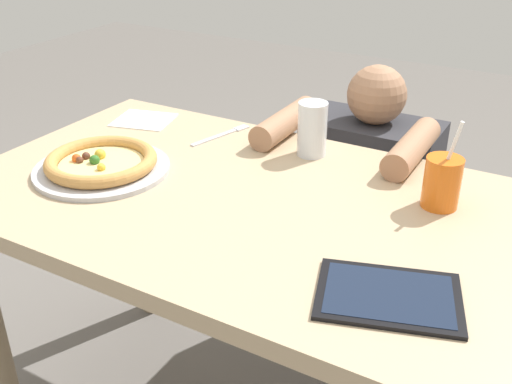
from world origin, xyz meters
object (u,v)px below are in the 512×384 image
(pizza_near, at_px, (101,164))
(drink_cup_colored, at_px, (442,182))
(fork, at_px, (223,134))
(tablet, at_px, (389,296))
(diner_seated, at_px, (364,223))
(water_cup_clear, at_px, (312,129))

(pizza_near, height_order, drink_cup_colored, drink_cup_colored)
(fork, bearing_deg, drink_cup_colored, -10.24)
(drink_cup_colored, height_order, fork, drink_cup_colored)
(tablet, bearing_deg, diner_seated, 111.49)
(drink_cup_colored, xyz_separation_m, fork, (-0.62, 0.11, -0.05))
(water_cup_clear, bearing_deg, diner_seated, 79.73)
(pizza_near, height_order, tablet, pizza_near)
(drink_cup_colored, height_order, diner_seated, drink_cup_colored)
(fork, height_order, tablet, tablet)
(tablet, height_order, diner_seated, diner_seated)
(water_cup_clear, relative_size, tablet, 0.49)
(tablet, xyz_separation_m, diner_seated, (-0.31, 0.78, -0.35))
(fork, height_order, diner_seated, diner_seated)
(drink_cup_colored, relative_size, tablet, 0.70)
(fork, xyz_separation_m, tablet, (0.63, -0.48, 0.00))
(pizza_near, relative_size, tablet, 1.16)
(drink_cup_colored, distance_m, fork, 0.63)
(pizza_near, relative_size, fork, 1.63)
(diner_seated, bearing_deg, water_cup_clear, -100.27)
(drink_cup_colored, xyz_separation_m, tablet, (0.01, -0.36, -0.05))
(water_cup_clear, bearing_deg, pizza_near, -139.29)
(drink_cup_colored, bearing_deg, diner_seated, 125.30)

